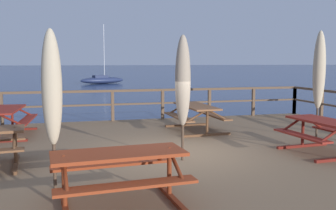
# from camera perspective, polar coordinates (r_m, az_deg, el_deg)

# --- Properties ---
(ground_plane) EXTENTS (600.00, 600.00, 0.00)m
(ground_plane) POSITION_cam_1_polar(r_m,az_deg,el_deg) (8.93, 1.27, -12.39)
(ground_plane) COLOR navy
(wooden_deck) EXTENTS (12.81, 10.22, 0.85)m
(wooden_deck) POSITION_cam_1_polar(r_m,az_deg,el_deg) (8.81, 1.28, -9.79)
(wooden_deck) COLOR #846647
(wooden_deck) RESTS_ON ground
(railing_waterside_far) EXTENTS (12.61, 0.10, 1.09)m
(railing_waterside_far) POSITION_cam_1_polar(r_m,az_deg,el_deg) (13.35, -4.55, 0.90)
(railing_waterside_far) COLOR brown
(railing_waterside_far) RESTS_ON wooden_deck
(picnic_table_front_left) EXTENTS (1.52, 2.18, 0.78)m
(picnic_table_front_left) POSITION_cam_1_polar(r_m,az_deg,el_deg) (11.40, -23.29, -1.51)
(picnic_table_front_left) COLOR maroon
(picnic_table_front_left) RESTS_ON wooden_deck
(picnic_table_front_right) EXTENTS (1.99, 1.53, 0.78)m
(picnic_table_front_right) POSITION_cam_1_polar(r_m,az_deg,el_deg) (5.58, -7.40, -9.09)
(picnic_table_front_right) COLOR #993819
(picnic_table_front_right) RESTS_ON wooden_deck
(picnic_table_mid_left) EXTENTS (1.52, 1.75, 0.78)m
(picnic_table_mid_left) POSITION_cam_1_polar(r_m,az_deg,el_deg) (9.17, 22.19, -3.39)
(picnic_table_mid_left) COLOR maroon
(picnic_table_mid_left) RESTS_ON wooden_deck
(picnic_table_back_right) EXTENTS (1.48, 2.12, 0.78)m
(picnic_table_back_right) POSITION_cam_1_polar(r_m,az_deg,el_deg) (11.29, 4.26, -1.06)
(picnic_table_back_right) COLOR brown
(picnic_table_back_right) RESTS_ON wooden_deck
(patio_umbrella_tall_back_left) EXTENTS (0.32, 0.32, 2.87)m
(patio_umbrella_tall_back_left) POSITION_cam_1_polar(r_m,az_deg,el_deg) (10.76, 21.82, 4.84)
(patio_umbrella_tall_back_left) COLOR #4C3828
(patio_umbrella_tall_back_left) RESTS_ON wooden_deck
(patio_umbrella_short_front) EXTENTS (0.32, 0.32, 2.58)m
(patio_umbrella_short_front) POSITION_cam_1_polar(r_m,az_deg,el_deg) (6.25, -17.10, 2.43)
(patio_umbrella_short_front) COLOR #4C3828
(patio_umbrella_short_front) RESTS_ON wooden_deck
(patio_umbrella_short_back) EXTENTS (0.32, 0.32, 2.60)m
(patio_umbrella_short_back) POSITION_cam_1_polar(r_m,az_deg,el_deg) (7.76, 2.25, 3.59)
(patio_umbrella_short_back) COLOR #4C3828
(patio_umbrella_short_back) RESTS_ON wooden_deck
(sailboat_distant) EXTENTS (6.22, 3.48, 7.72)m
(sailboat_distant) POSITION_cam_1_polar(r_m,az_deg,el_deg) (50.63, -9.87, 3.76)
(sailboat_distant) COLOR navy
(sailboat_distant) RESTS_ON ground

